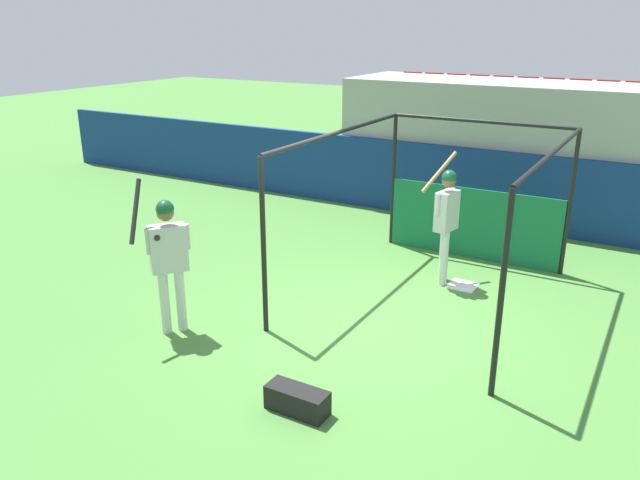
% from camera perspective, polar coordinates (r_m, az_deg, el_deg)
% --- Properties ---
extents(ground_plane, '(60.00, 60.00, 0.00)m').
position_cam_1_polar(ground_plane, '(8.84, 3.78, -7.72)').
color(ground_plane, '#477F38').
extents(outfield_wall, '(24.00, 0.12, 1.57)m').
position_cam_1_polar(outfield_wall, '(13.31, 14.30, 4.71)').
color(outfield_wall, navy).
rests_on(outfield_wall, ground).
extents(bleacher_section, '(6.50, 2.40, 2.85)m').
position_cam_1_polar(bleacher_section, '(14.36, 15.97, 8.24)').
color(bleacher_section, '#9E9E99').
rests_on(bleacher_section, ground).
extents(batting_cage, '(3.18, 4.25, 2.46)m').
position_cam_1_polar(batting_cage, '(10.47, 12.70, 3.03)').
color(batting_cage, black).
rests_on(batting_cage, ground).
extents(home_plate, '(0.44, 0.44, 0.02)m').
position_cam_1_polar(home_plate, '(10.29, 12.91, -4.09)').
color(home_plate, white).
rests_on(home_plate, ground).
extents(player_batter, '(0.58, 0.94, 2.03)m').
position_cam_1_polar(player_batter, '(10.02, 11.47, 2.28)').
color(player_batter, silver).
rests_on(player_batter, ground).
extents(player_waiting, '(0.61, 0.80, 2.13)m').
position_cam_1_polar(player_waiting, '(8.43, -13.73, -1.17)').
color(player_waiting, silver).
rests_on(player_waiting, ground).
extents(equipment_bag, '(0.70, 0.28, 0.28)m').
position_cam_1_polar(equipment_bag, '(6.98, -2.09, -14.42)').
color(equipment_bag, black).
rests_on(equipment_bag, ground).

